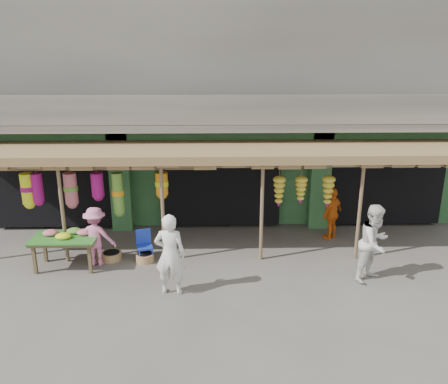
{
  "coord_description": "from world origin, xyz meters",
  "views": [
    {
      "loc": [
        -0.22,
        -10.59,
        5.0
      ],
      "look_at": [
        0.07,
        1.0,
        1.48
      ],
      "focal_mm": 35.0,
      "sensor_mm": 36.0,
      "label": 1
    }
  ],
  "objects_px": {
    "blue_chair": "(144,244)",
    "person_front": "(170,254)",
    "flower_table": "(66,238)",
    "person_shopper": "(96,236)",
    "person_right": "(375,243)",
    "person_vendor": "(332,213)"
  },
  "relations": [
    {
      "from": "person_front",
      "to": "person_shopper",
      "type": "height_order",
      "value": "person_front"
    },
    {
      "from": "flower_table",
      "to": "person_shopper",
      "type": "distance_m",
      "value": 0.71
    },
    {
      "from": "person_right",
      "to": "person_vendor",
      "type": "distance_m",
      "value": 2.52
    },
    {
      "from": "flower_table",
      "to": "person_front",
      "type": "relative_size",
      "value": 0.87
    },
    {
      "from": "blue_chair",
      "to": "person_front",
      "type": "relative_size",
      "value": 0.43
    },
    {
      "from": "blue_chair",
      "to": "person_front",
      "type": "height_order",
      "value": "person_front"
    },
    {
      "from": "person_vendor",
      "to": "person_front",
      "type": "bearing_deg",
      "value": -10.28
    },
    {
      "from": "flower_table",
      "to": "blue_chair",
      "type": "bearing_deg",
      "value": 11.83
    },
    {
      "from": "flower_table",
      "to": "person_shopper",
      "type": "xyz_separation_m",
      "value": [
        0.7,
        0.11,
        -0.01
      ]
    },
    {
      "from": "flower_table",
      "to": "person_shopper",
      "type": "relative_size",
      "value": 1.06
    },
    {
      "from": "person_vendor",
      "to": "person_shopper",
      "type": "bearing_deg",
      "value": -31.13
    },
    {
      "from": "flower_table",
      "to": "person_shopper",
      "type": "height_order",
      "value": "person_shopper"
    },
    {
      "from": "flower_table",
      "to": "person_front",
      "type": "bearing_deg",
      "value": -26.06
    },
    {
      "from": "flower_table",
      "to": "person_shopper",
      "type": "bearing_deg",
      "value": 9.66
    },
    {
      "from": "flower_table",
      "to": "person_front",
      "type": "distance_m",
      "value": 3.01
    },
    {
      "from": "person_vendor",
      "to": "person_shopper",
      "type": "relative_size",
      "value": 1.01
    },
    {
      "from": "person_front",
      "to": "person_right",
      "type": "height_order",
      "value": "person_front"
    },
    {
      "from": "blue_chair",
      "to": "person_right",
      "type": "height_order",
      "value": "person_right"
    },
    {
      "from": "flower_table",
      "to": "person_vendor",
      "type": "relative_size",
      "value": 1.05
    },
    {
      "from": "blue_chair",
      "to": "person_vendor",
      "type": "relative_size",
      "value": 0.52
    },
    {
      "from": "blue_chair",
      "to": "person_vendor",
      "type": "xyz_separation_m",
      "value": [
        5.21,
        1.28,
        0.32
      ]
    },
    {
      "from": "person_right",
      "to": "person_shopper",
      "type": "height_order",
      "value": "person_right"
    }
  ]
}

